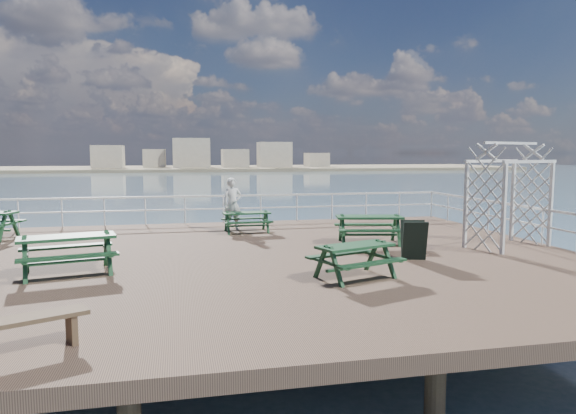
{
  "coord_description": "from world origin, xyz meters",
  "views": [
    {
      "loc": [
        -1.7,
        -13.14,
        2.71
      ],
      "look_at": [
        1.5,
        1.81,
        1.1
      ],
      "focal_mm": 32.0,
      "sensor_mm": 36.0,
      "label": 1
    }
  ],
  "objects_px": {
    "picnic_table_d": "(67,246)",
    "picnic_table_e": "(355,254)",
    "flat_bench_far": "(21,327)",
    "person": "(233,204)",
    "picnic_table_c": "(369,223)",
    "trellis_arbor": "(509,201)",
    "picnic_table_b": "(247,218)"
  },
  "relations": [
    {
      "from": "picnic_table_d",
      "to": "person",
      "type": "bearing_deg",
      "value": 40.62
    },
    {
      "from": "picnic_table_e",
      "to": "person",
      "type": "distance_m",
      "value": 7.81
    },
    {
      "from": "flat_bench_far",
      "to": "trellis_arbor",
      "type": "distance_m",
      "value": 12.8
    },
    {
      "from": "picnic_table_c",
      "to": "person",
      "type": "relative_size",
      "value": 1.21
    },
    {
      "from": "flat_bench_far",
      "to": "picnic_table_e",
      "type": "bearing_deg",
      "value": 2.7
    },
    {
      "from": "trellis_arbor",
      "to": "picnic_table_e",
      "type": "bearing_deg",
      "value": -175.64
    },
    {
      "from": "picnic_table_c",
      "to": "flat_bench_far",
      "type": "bearing_deg",
      "value": -125.8
    },
    {
      "from": "picnic_table_b",
      "to": "picnic_table_c",
      "type": "relative_size",
      "value": 0.74
    },
    {
      "from": "flat_bench_far",
      "to": "picnic_table_d",
      "type": "bearing_deg",
      "value": 69.12
    },
    {
      "from": "picnic_table_b",
      "to": "trellis_arbor",
      "type": "xyz_separation_m",
      "value": [
        7.03,
        -4.35,
        0.84
      ]
    },
    {
      "from": "picnic_table_d",
      "to": "picnic_table_e",
      "type": "xyz_separation_m",
      "value": [
        6.19,
        -1.7,
        -0.1
      ]
    },
    {
      "from": "trellis_arbor",
      "to": "person",
      "type": "bearing_deg",
      "value": 125.57
    },
    {
      "from": "picnic_table_c",
      "to": "flat_bench_far",
      "type": "distance_m",
      "value": 10.43
    },
    {
      "from": "picnic_table_c",
      "to": "picnic_table_e",
      "type": "height_order",
      "value": "picnic_table_c"
    },
    {
      "from": "flat_bench_far",
      "to": "trellis_arbor",
      "type": "height_order",
      "value": "trellis_arbor"
    },
    {
      "from": "person",
      "to": "picnic_table_e",
      "type": "bearing_deg",
      "value": -84.91
    },
    {
      "from": "picnic_table_b",
      "to": "picnic_table_d",
      "type": "distance_m",
      "value": 7.09
    },
    {
      "from": "picnic_table_d",
      "to": "trellis_arbor",
      "type": "relative_size",
      "value": 0.78
    },
    {
      "from": "picnic_table_b",
      "to": "picnic_table_e",
      "type": "relative_size",
      "value": 0.8
    },
    {
      "from": "picnic_table_c",
      "to": "trellis_arbor",
      "type": "height_order",
      "value": "trellis_arbor"
    },
    {
      "from": "picnic_table_d",
      "to": "picnic_table_e",
      "type": "relative_size",
      "value": 1.13
    },
    {
      "from": "picnic_table_e",
      "to": "flat_bench_far",
      "type": "distance_m",
      "value": 6.61
    },
    {
      "from": "picnic_table_d",
      "to": "trellis_arbor",
      "type": "bearing_deg",
      "value": -8.53
    },
    {
      "from": "flat_bench_far",
      "to": "trellis_arbor",
      "type": "relative_size",
      "value": 0.57
    },
    {
      "from": "picnic_table_d",
      "to": "picnic_table_c",
      "type": "bearing_deg",
      "value": 2.73
    },
    {
      "from": "picnic_table_c",
      "to": "person",
      "type": "height_order",
      "value": "person"
    },
    {
      "from": "picnic_table_d",
      "to": "picnic_table_b",
      "type": "bearing_deg",
      "value": 35.07
    },
    {
      "from": "picnic_table_e",
      "to": "trellis_arbor",
      "type": "relative_size",
      "value": 0.69
    },
    {
      "from": "flat_bench_far",
      "to": "person",
      "type": "xyz_separation_m",
      "value": [
        3.98,
        10.63,
        0.56
      ]
    },
    {
      "from": "picnic_table_e",
      "to": "flat_bench_far",
      "type": "relative_size",
      "value": 1.2
    },
    {
      "from": "picnic_table_d",
      "to": "picnic_table_e",
      "type": "height_order",
      "value": "picnic_table_d"
    },
    {
      "from": "picnic_table_c",
      "to": "picnic_table_d",
      "type": "distance_m",
      "value": 8.35
    }
  ]
}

